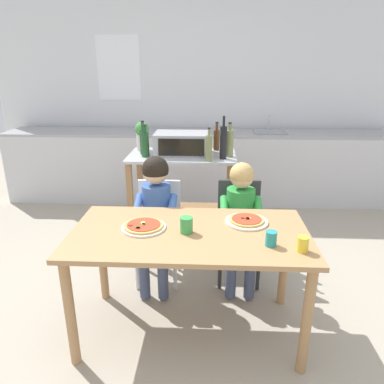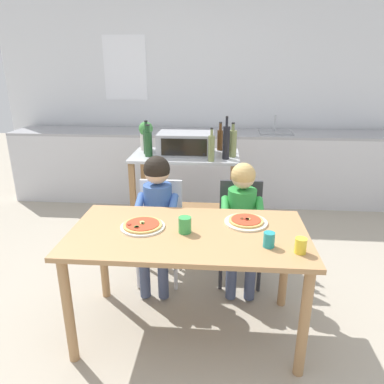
{
  "view_description": "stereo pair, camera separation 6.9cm",
  "coord_description": "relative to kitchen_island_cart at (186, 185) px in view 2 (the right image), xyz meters",
  "views": [
    {
      "loc": [
        0.11,
        -1.99,
        1.71
      ],
      "look_at": [
        0.0,
        0.3,
        0.88
      ],
      "focal_mm": 33.62,
      "sensor_mm": 36.0,
      "label": 1
    },
    {
      "loc": [
        0.18,
        -1.99,
        1.71
      ],
      "look_at": [
        0.0,
        0.3,
        0.88
      ],
      "focal_mm": 33.62,
      "sensor_mm": 36.0,
      "label": 2
    }
  ],
  "objects": [
    {
      "name": "ground_plane",
      "position": [
        0.14,
        -0.12,
        -0.6
      ],
      "size": [
        11.51,
        11.51,
        0.0
      ],
      "primitive_type": "plane",
      "color": "#A89E8C"
    },
    {
      "name": "back_wall_tiled",
      "position": [
        0.14,
        1.66,
        0.75
      ],
      "size": [
        5.48,
        0.13,
        2.7
      ],
      "color": "silver",
      "rests_on": "ground"
    },
    {
      "name": "kitchen_counter",
      "position": [
        0.14,
        1.25,
        -0.15
      ],
      "size": [
        4.93,
        0.6,
        1.1
      ],
      "color": "silver",
      "rests_on": "ground"
    },
    {
      "name": "kitchen_island_cart",
      "position": [
        0.0,
        0.0,
        0.0
      ],
      "size": [
        1.0,
        0.56,
        0.91
      ],
      "color": "#B7BABF",
      "rests_on": "ground"
    },
    {
      "name": "toaster_oven",
      "position": [
        0.0,
        0.02,
        0.41
      ],
      "size": [
        0.51,
        0.34,
        0.2
      ],
      "color": "#999BA0",
      "rests_on": "kitchen_island_cart"
    },
    {
      "name": "bottle_slim_sauce",
      "position": [
        0.37,
        -0.13,
        0.46
      ],
      "size": [
        0.06,
        0.06,
        0.38
      ],
      "color": "black",
      "rests_on": "kitchen_island_cart"
    },
    {
      "name": "bottle_dark_olive_oil",
      "position": [
        0.25,
        -0.23,
        0.42
      ],
      "size": [
        0.06,
        0.06,
        0.29
      ],
      "color": "olive",
      "rests_on": "kitchen_island_cart"
    },
    {
      "name": "bottle_tall_green_wine",
      "position": [
        -0.33,
        -0.1,
        0.43
      ],
      "size": [
        0.07,
        0.07,
        0.29
      ],
      "color": "#1E4723",
      "rests_on": "kitchen_island_cart"
    },
    {
      "name": "bottle_squat_spirits",
      "position": [
        0.43,
        -0.05,
        0.43
      ],
      "size": [
        0.08,
        0.08,
        0.31
      ],
      "color": "olive",
      "rests_on": "kitchen_island_cart"
    },
    {
      "name": "bottle_brown_beer",
      "position": [
        -0.36,
        0.0,
        0.43
      ],
      "size": [
        0.06,
        0.06,
        0.31
      ],
      "color": "#1E4723",
      "rests_on": "kitchen_island_cart"
    },
    {
      "name": "bottle_clear_vinegar",
      "position": [
        0.32,
        0.21,
        0.41
      ],
      "size": [
        0.06,
        0.06,
        0.27
      ],
      "color": "#4C2D14",
      "rests_on": "kitchen_island_cart"
    },
    {
      "name": "potted_herb_plant",
      "position": [
        -0.4,
        0.16,
        0.46
      ],
      "size": [
        0.14,
        0.14,
        0.28
      ],
      "color": "beige",
      "rests_on": "kitchen_island_cart"
    },
    {
      "name": "dining_table",
      "position": [
        0.14,
        -1.27,
        0.03
      ],
      "size": [
        1.46,
        0.76,
        0.73
      ],
      "color": "#AD7F51",
      "rests_on": "ground"
    },
    {
      "name": "dining_chair_left",
      "position": [
        -0.15,
        -0.63,
        -0.12
      ],
      "size": [
        0.36,
        0.36,
        0.81
      ],
      "color": "silver",
      "rests_on": "ground"
    },
    {
      "name": "dining_chair_right",
      "position": [
        0.5,
        -0.59,
        -0.12
      ],
      "size": [
        0.36,
        0.36,
        0.81
      ],
      "color": "#333338",
      "rests_on": "ground"
    },
    {
      "name": "child_in_blue_striped_shirt",
      "position": [
        -0.15,
        -0.74,
        0.08
      ],
      "size": [
        0.32,
        0.42,
        1.04
      ],
      "color": "#424C6B",
      "rests_on": "ground"
    },
    {
      "name": "child_in_green_shirt",
      "position": [
        0.5,
        -0.72,
        0.04
      ],
      "size": [
        0.32,
        0.42,
        0.99
      ],
      "color": "#424C6B",
      "rests_on": "ground"
    },
    {
      "name": "pizza_plate_white",
      "position": [
        -0.15,
        -1.24,
        0.15
      ],
      "size": [
        0.28,
        0.28,
        0.03
      ],
      "color": "white",
      "rests_on": "dining_table"
    },
    {
      "name": "pizza_plate_cream",
      "position": [
        0.5,
        -1.12,
        0.15
      ],
      "size": [
        0.28,
        0.28,
        0.03
      ],
      "color": "beige",
      "rests_on": "dining_table"
    },
    {
      "name": "drinking_cup_yellow",
      "position": [
        0.77,
        -1.49,
        0.18
      ],
      "size": [
        0.06,
        0.06,
        0.09
      ],
      "primitive_type": "cylinder",
      "color": "yellow",
      "rests_on": "dining_table"
    },
    {
      "name": "drinking_cup_teal",
      "position": [
        0.61,
        -1.43,
        0.18
      ],
      "size": [
        0.06,
        0.06,
        0.09
      ],
      "primitive_type": "cylinder",
      "color": "teal",
      "rests_on": "dining_table"
    },
    {
      "name": "drinking_cup_green",
      "position": [
        0.12,
        -1.29,
        0.18
      ],
      "size": [
        0.08,
        0.08,
        0.1
      ],
      "primitive_type": "cylinder",
      "color": "green",
      "rests_on": "dining_table"
    }
  ]
}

